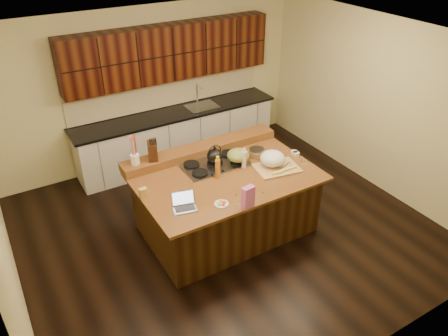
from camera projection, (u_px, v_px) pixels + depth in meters
room at (226, 147)px, 5.64m from camera, size 5.52×5.02×2.72m
island at (226, 202)px, 6.10m from camera, size 2.40×1.60×0.92m
back_ledge at (201, 149)px, 6.35m from camera, size 2.40×0.30×0.12m
cooktop at (215, 164)px, 6.08m from camera, size 0.92×0.52×0.05m
back_counter at (175, 109)px, 7.60m from camera, size 3.70×0.66×2.40m
kettle at (215, 156)px, 6.01m from camera, size 0.27×0.27×0.20m
green_bowl at (238, 155)px, 6.05m from camera, size 0.35×0.35×0.17m
laptop at (184, 204)px, 5.21m from camera, size 0.32×0.28×0.19m
oil_bottle at (218, 169)px, 5.74m from camera, size 0.07×0.07×0.27m
vinegar_bottle at (244, 160)px, 5.96m from camera, size 0.08×0.08×0.25m
wooden_tray at (274, 161)px, 5.98m from camera, size 0.65×0.52×0.24m
ramekin_a at (267, 157)px, 6.23m from camera, size 0.12×0.12×0.04m
ramekin_b at (294, 152)px, 6.34m from camera, size 0.12×0.12×0.04m
ramekin_c at (296, 154)px, 6.31m from camera, size 0.13×0.13×0.04m
strainer_bowl at (257, 153)px, 6.28m from camera, size 0.30×0.30×0.09m
kitchen_timer at (304, 160)px, 6.14m from camera, size 0.10×0.10×0.07m
pink_bag at (248, 197)px, 5.17m from camera, size 0.16×0.10×0.29m
candy_plate at (221, 204)px, 5.28m from camera, size 0.24×0.24×0.01m
package_box at (143, 193)px, 5.37m from camera, size 0.10×0.07×0.13m
utensil_crock at (135, 159)px, 5.84m from camera, size 0.13×0.13×0.14m
knife_block at (152, 151)px, 5.93m from camera, size 0.18×0.23×0.25m
gumdrop_0 at (254, 186)px, 5.62m from camera, size 0.02×0.02×0.02m
gumdrop_1 at (239, 201)px, 5.33m from camera, size 0.02×0.02×0.02m
gumdrop_2 at (236, 194)px, 5.46m from camera, size 0.02×0.02×0.02m
gumdrop_3 at (250, 187)px, 5.58m from camera, size 0.02×0.02×0.02m
gumdrop_4 at (248, 186)px, 5.61m from camera, size 0.02×0.02×0.02m
gumdrop_5 at (249, 189)px, 5.55m from camera, size 0.02×0.02×0.02m
gumdrop_6 at (245, 190)px, 5.53m from camera, size 0.02×0.02×0.02m
gumdrop_7 at (248, 189)px, 5.56m from camera, size 0.02×0.02×0.02m
gumdrop_8 at (245, 192)px, 5.49m from camera, size 0.02×0.02×0.02m
gumdrop_9 at (263, 192)px, 5.49m from camera, size 0.02×0.02×0.02m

